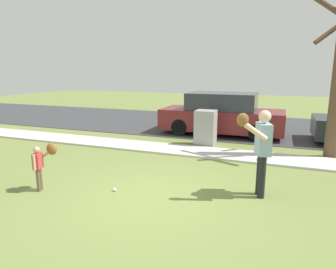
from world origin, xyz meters
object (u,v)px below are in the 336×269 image
Objects in this scene: person_adult at (261,145)px; person_child at (42,160)px; baseball at (115,190)px; parked_suv_maroon at (222,115)px; utility_cabinet at (206,128)px.

person_child is at bearing -0.74° from person_adult.
baseball is at bearing 0.29° from person_child.
parked_suv_maroon reaches higher than person_child.
person_adult is 3.12m from baseball.
baseball is 0.02× the size of parked_suv_maroon.
person_adult is at bearing 15.99° from baseball.
parked_suv_maroon is at bearing 85.63° from utility_cabinet.
person_child is 7.40m from parked_suv_maroon.
person_adult is 1.46× the size of utility_cabinet.
person_child is at bearing -162.45° from baseball.
utility_cabinet is at bearing -94.37° from parked_suv_maroon.
baseball is (1.43, 0.45, -0.62)m from person_child.
person_child is 0.21× the size of parked_suv_maroon.
person_adult is 4.24m from utility_cabinet.
person_adult reaches higher than parked_suv_maroon.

